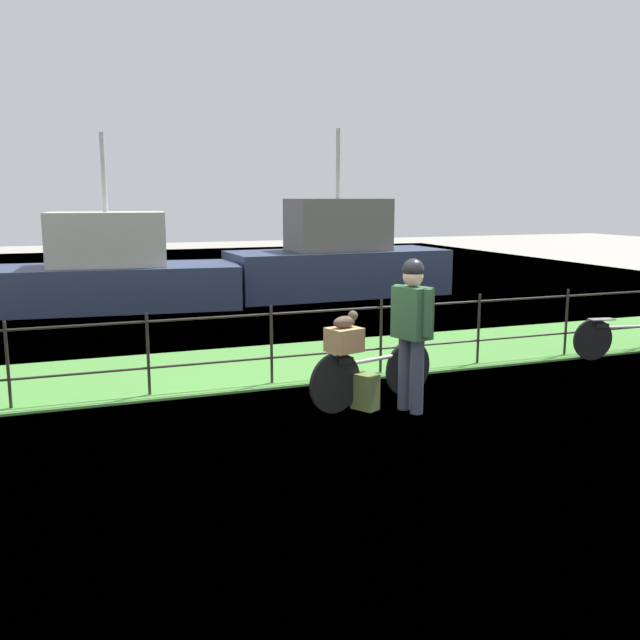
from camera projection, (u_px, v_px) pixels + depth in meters
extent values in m
plane|color=gray|center=(324.00, 430.00, 7.02)|extent=(60.00, 60.00, 0.00)
cube|color=#478438|center=(251.00, 366.00, 9.61)|extent=(27.00, 2.40, 0.03)
plane|color=#426684|center=(169.00, 296.00, 16.56)|extent=(30.00, 30.00, 0.00)
cylinder|color=#28231E|center=(8.00, 366.00, 7.58)|extent=(0.04, 0.04, 1.00)
cylinder|color=#28231E|center=(148.00, 355.00, 8.10)|extent=(0.04, 0.04, 1.00)
cylinder|color=#28231E|center=(272.00, 346.00, 8.61)|extent=(0.04, 0.04, 1.00)
cylinder|color=#28231E|center=(381.00, 337.00, 9.13)|extent=(0.04, 0.04, 1.00)
cylinder|color=#28231E|center=(478.00, 330.00, 9.65)|extent=(0.04, 0.04, 1.00)
cylinder|color=#28231E|center=(566.00, 323.00, 10.17)|extent=(0.04, 0.04, 1.00)
cylinder|color=#28231E|center=(272.00, 358.00, 8.64)|extent=(18.00, 0.03, 0.03)
cylinder|color=#28231E|center=(271.00, 314.00, 8.54)|extent=(18.00, 0.03, 0.03)
cylinder|color=black|center=(408.00, 368.00, 8.18)|extent=(0.66, 0.23, 0.67)
cylinder|color=black|center=(335.00, 383.00, 7.54)|extent=(0.66, 0.23, 0.67)
cylinder|color=#BCB7B2|center=(373.00, 359.00, 7.82)|extent=(0.83, 0.28, 0.04)
cube|color=black|center=(344.00, 360.00, 7.57)|extent=(0.22, 0.14, 0.06)
cube|color=slate|center=(344.00, 352.00, 7.55)|extent=(0.39, 0.25, 0.02)
cube|color=#A87F51|center=(344.00, 340.00, 7.53)|extent=(0.41, 0.38, 0.26)
ellipsoid|color=#4C3D2D|center=(344.00, 322.00, 7.49)|extent=(0.31, 0.21, 0.13)
sphere|color=#4C3D2D|center=(353.00, 316.00, 7.55)|extent=(0.11, 0.11, 0.11)
cylinder|color=#383D51|center=(404.00, 373.00, 7.65)|extent=(0.14, 0.14, 0.82)
cylinder|color=#383D51|center=(417.00, 377.00, 7.50)|extent=(0.14, 0.14, 0.82)
cube|color=#2D5633|center=(412.00, 313.00, 7.45)|extent=(0.36, 0.46, 0.56)
cylinder|color=#2D5633|center=(398.00, 307.00, 7.62)|extent=(0.10, 0.10, 0.50)
cylinder|color=#2D5633|center=(427.00, 313.00, 7.28)|extent=(0.10, 0.10, 0.50)
sphere|color=tan|center=(413.00, 276.00, 7.39)|extent=(0.22, 0.22, 0.22)
sphere|color=black|center=(413.00, 269.00, 7.37)|extent=(0.23, 0.23, 0.23)
cube|color=olive|center=(365.00, 392.00, 7.69)|extent=(0.30, 0.33, 0.40)
cylinder|color=black|center=(593.00, 340.00, 9.99)|extent=(0.60, 0.14, 0.60)
cylinder|color=#BCB7B2|center=(627.00, 327.00, 10.07)|extent=(0.85, 0.18, 0.04)
cube|color=black|center=(601.00, 326.00, 9.98)|extent=(0.21, 0.12, 0.06)
cube|color=slate|center=(602.00, 319.00, 9.97)|extent=(0.38, 0.21, 0.02)
cube|color=#2D3856|center=(338.00, 273.00, 16.59)|extent=(5.23, 2.12, 1.07)
cube|color=slate|center=(338.00, 225.00, 16.39)|extent=(2.32, 1.44, 1.21)
cylinder|color=#B2B2B2|center=(338.00, 164.00, 16.14)|extent=(0.10, 0.10, 1.60)
cube|color=#2D3856|center=(110.00, 287.00, 14.61)|extent=(5.52, 2.56, 0.91)
cube|color=#B7B2A8|center=(107.00, 239.00, 14.44)|extent=(2.48, 1.64, 1.11)
cylinder|color=#B2B2B2|center=(103.00, 173.00, 14.20)|extent=(0.10, 0.10, 1.60)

